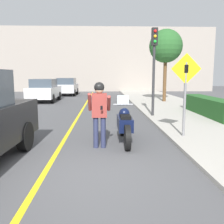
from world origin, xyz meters
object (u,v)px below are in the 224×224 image
object	(u,v)px
motorcycle	(125,124)
parked_car_white	(44,90)
crossing_sign	(185,87)
person_biker	(99,108)
traffic_light	(154,56)
street_tree	(166,46)
parked_car_silver	(67,86)

from	to	relation	value
motorcycle	parked_car_white	size ratio (longest dim) A/B	0.56
motorcycle	crossing_sign	world-z (taller)	crossing_sign
person_biker	traffic_light	distance (m)	5.61
traffic_light	street_tree	bearing A→B (deg)	71.75
person_biker	parked_car_silver	bearing A→B (deg)	100.73
person_biker	parked_car_white	distance (m)	12.92
person_biker	parked_car_white	world-z (taller)	person_biker
crossing_sign	traffic_light	size ratio (longest dim) A/B	0.64
parked_car_white	crossing_sign	bearing A→B (deg)	-59.04
traffic_light	parked_car_silver	world-z (taller)	traffic_light
person_biker	parked_car_silver	world-z (taller)	person_biker
traffic_light	parked_car_white	distance (m)	10.17
person_biker	parked_car_white	xyz separation A→B (m)	(-4.27, 12.19, -0.24)
person_biker	parked_car_silver	xyz separation A→B (m)	(-3.43, 18.11, -0.24)
traffic_light	parked_car_white	bearing A→B (deg)	131.93
parked_car_white	person_biker	bearing A→B (deg)	-70.70
motorcycle	parked_car_white	bearing A→B (deg)	113.31
parked_car_white	parked_car_silver	bearing A→B (deg)	81.96
motorcycle	street_tree	xyz separation A→B (m)	(3.74, 10.45, 3.40)
street_tree	parked_car_silver	size ratio (longest dim) A/B	1.19
street_tree	parked_car_silver	bearing A→B (deg)	138.21
crossing_sign	street_tree	distance (m)	10.67
person_biker	parked_car_silver	size ratio (longest dim) A/B	0.42
crossing_sign	parked_car_silver	distance (m)	18.33
motorcycle	parked_car_white	world-z (taller)	parked_car_white
person_biker	street_tree	distance (m)	12.25
parked_car_white	parked_car_silver	size ratio (longest dim) A/B	1.00
street_tree	parked_car_silver	distance (m)	11.04
crossing_sign	parked_car_silver	xyz separation A→B (m)	(-5.99, 17.30, -0.75)
crossing_sign	street_tree	world-z (taller)	street_tree
person_biker	traffic_light	xyz separation A→B (m)	(2.40, 4.76, 1.72)
crossing_sign	parked_car_silver	bearing A→B (deg)	109.10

